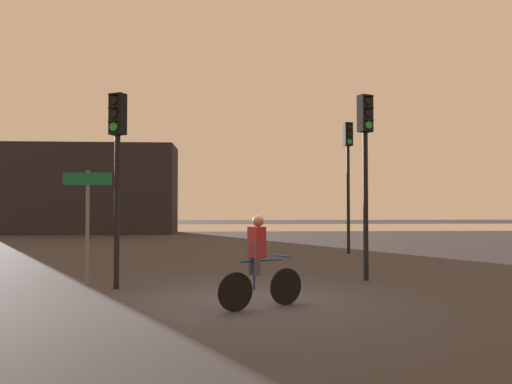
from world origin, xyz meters
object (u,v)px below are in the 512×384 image
object	(u,v)px
traffic_light_near_right	(365,151)
traffic_light_near_left	(117,152)
direction_sign_post	(87,210)
traffic_light_far_right	(348,163)
cyclist	(258,261)
distant_building	(90,189)

from	to	relation	value
traffic_light_near_right	traffic_light_near_left	bearing A→B (deg)	-14.69
direction_sign_post	traffic_light_far_right	bearing A→B (deg)	-134.94
traffic_light_far_right	cyclist	size ratio (longest dim) A/B	3.10
direction_sign_post	cyclist	size ratio (longest dim) A/B	1.60
traffic_light_near_left	cyclist	size ratio (longest dim) A/B	2.62
traffic_light_far_right	traffic_light_near_right	xyz separation A→B (m)	(-1.30, -6.92, -0.34)
traffic_light_far_right	traffic_light_near_right	size ratio (longest dim) A/B	1.12
traffic_light_near_right	traffic_light_near_left	xyz separation A→B (m)	(-5.74, -0.89, -0.16)
traffic_light_near_left	direction_sign_post	distance (m)	1.62
traffic_light_far_right	traffic_light_near_left	bearing A→B (deg)	35.65
traffic_light_near_left	traffic_light_far_right	bearing A→B (deg)	-105.16
traffic_light_near_right	direction_sign_post	size ratio (longest dim) A/B	1.73
traffic_light_near_right	cyclist	distance (m)	4.82
traffic_light_far_right	traffic_light_near_left	world-z (taller)	traffic_light_far_right
distant_building	cyclist	xyz separation A→B (m)	(9.78, -25.69, -2.16)
traffic_light_far_right	traffic_light_near_right	distance (m)	7.05
direction_sign_post	cyclist	distance (m)	4.81
traffic_light_far_right	cyclist	bearing A→B (deg)	55.52
cyclist	traffic_light_near_left	bearing A→B (deg)	-156.95
traffic_light_near_left	cyclist	bearing A→B (deg)	168.87
distant_building	cyclist	world-z (taller)	distant_building
traffic_light_near_left	direction_sign_post	world-z (taller)	traffic_light_near_left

